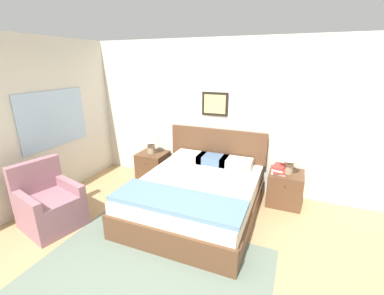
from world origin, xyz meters
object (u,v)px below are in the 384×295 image
object	(u,v)px
table_lamp_near_window	(151,138)
table_lamp_by_door	(290,156)
bed	(197,195)
armchair	(49,205)
nightstand_by_door	(285,188)
nightstand_near_window	(153,166)

from	to	relation	value
table_lamp_near_window	table_lamp_by_door	xyz separation A→B (m)	(2.48, 0.00, 0.00)
bed	armchair	xyz separation A→B (m)	(-1.79, -1.10, 0.02)
armchair	nightstand_by_door	bearing A→B (deg)	135.70
nightstand_near_window	table_lamp_near_window	distance (m)	0.57
bed	nightstand_near_window	distance (m)	1.45
nightstand_near_window	table_lamp_by_door	xyz separation A→B (m)	(2.47, -0.01, 0.57)
bed	armchair	size ratio (longest dim) A/B	2.30
bed	table_lamp_near_window	size ratio (longest dim) A/B	4.84
nightstand_near_window	table_lamp_by_door	distance (m)	2.53
armchair	table_lamp_near_window	size ratio (longest dim) A/B	2.11
nightstand_near_window	armchair	bearing A→B (deg)	-106.70
bed	table_lamp_by_door	distance (m)	1.56
bed	nightstand_by_door	world-z (taller)	bed
nightstand_by_door	table_lamp_by_door	distance (m)	0.57
armchair	table_lamp_near_window	distance (m)	2.01
nightstand_near_window	table_lamp_near_window	size ratio (longest dim) A/B	1.26
bed	table_lamp_by_door	bearing A→B (deg)	31.46
armchair	table_lamp_by_door	world-z (taller)	table_lamp_by_door
bed	nightstand_by_door	xyz separation A→B (m)	(1.22, 0.77, -0.02)
armchair	table_lamp_near_window	bearing A→B (deg)	177.36
armchair	nightstand_near_window	xyz separation A→B (m)	(0.56, 1.87, -0.04)
armchair	nightstand_by_door	xyz separation A→B (m)	(3.01, 1.87, -0.04)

